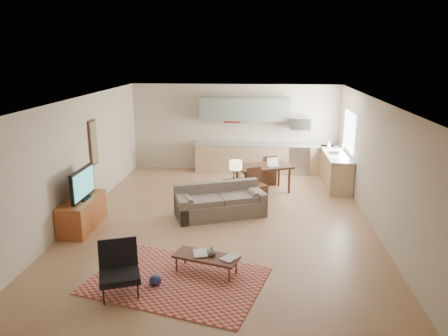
# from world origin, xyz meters

# --- Properties ---
(room) EXTENTS (9.00, 9.00, 9.00)m
(room) POSITION_xyz_m (0.00, 0.00, 1.35)
(room) COLOR #936949
(room) RESTS_ON ground
(kitchen_counter_back) EXTENTS (4.26, 0.64, 0.92)m
(kitchen_counter_back) POSITION_xyz_m (0.90, 4.18, 0.46)
(kitchen_counter_back) COLOR #9F825C
(kitchen_counter_back) RESTS_ON ground
(kitchen_counter_right) EXTENTS (0.64, 2.26, 0.92)m
(kitchen_counter_right) POSITION_xyz_m (2.93, 3.00, 0.46)
(kitchen_counter_right) COLOR #9F825C
(kitchen_counter_right) RESTS_ON ground
(kitchen_range) EXTENTS (0.62, 0.62, 0.90)m
(kitchen_range) POSITION_xyz_m (2.00, 4.18, 0.45)
(kitchen_range) COLOR #A5A8AD
(kitchen_range) RESTS_ON ground
(kitchen_microwave) EXTENTS (0.62, 0.40, 0.35)m
(kitchen_microwave) POSITION_xyz_m (2.00, 4.20, 1.55)
(kitchen_microwave) COLOR #A5A8AD
(kitchen_microwave) RESTS_ON room
(upper_cabinets) EXTENTS (2.80, 0.34, 0.70)m
(upper_cabinets) POSITION_xyz_m (0.30, 4.33, 1.95)
(upper_cabinets) COLOR slate
(upper_cabinets) RESTS_ON room
(window_right) EXTENTS (0.02, 1.40, 1.05)m
(window_right) POSITION_xyz_m (3.23, 3.00, 1.55)
(window_right) COLOR white
(window_right) RESTS_ON room
(wall_art_left) EXTENTS (0.06, 0.42, 1.10)m
(wall_art_left) POSITION_xyz_m (-3.21, 0.90, 1.55)
(wall_art_left) COLOR #9A8943
(wall_art_left) RESTS_ON room
(triptych) EXTENTS (1.70, 0.04, 0.50)m
(triptych) POSITION_xyz_m (-0.10, 4.47, 1.75)
(triptych) COLOR beige
(triptych) RESTS_ON room
(rug) EXTENTS (3.16, 2.57, 0.02)m
(rug) POSITION_xyz_m (-0.53, -2.69, 0.01)
(rug) COLOR maroon
(rug) RESTS_ON floor
(sofa) EXTENTS (2.29, 1.62, 0.73)m
(sofa) POSITION_xyz_m (-0.09, 0.31, 0.37)
(sofa) COLOR #665A4E
(sofa) RESTS_ON floor
(coffee_table) EXTENTS (1.19, 0.75, 0.34)m
(coffee_table) POSITION_xyz_m (-0.08, -2.40, 0.17)
(coffee_table) COLOR #49291C
(coffee_table) RESTS_ON floor
(book_a) EXTENTS (0.36, 0.41, 0.03)m
(book_a) POSITION_xyz_m (-0.30, -2.38, 0.35)
(book_a) COLOR maroon
(book_a) RESTS_ON coffee_table
(book_b) EXTENTS (0.51, 0.52, 0.02)m
(book_b) POSITION_xyz_m (0.25, -2.41, 0.34)
(book_b) COLOR navy
(book_b) RESTS_ON coffee_table
(vase) EXTENTS (0.19, 0.19, 0.16)m
(vase) POSITION_xyz_m (0.02, -2.39, 0.41)
(vase) COLOR black
(vase) RESTS_ON coffee_table
(armchair) EXTENTS (0.91, 0.91, 0.81)m
(armchair) POSITION_xyz_m (-1.33, -3.16, 0.40)
(armchair) COLOR black
(armchair) RESTS_ON floor
(tv_credenza) EXTENTS (0.55, 1.43, 0.66)m
(tv_credenza) POSITION_xyz_m (-2.95, -0.65, 0.33)
(tv_credenza) COLOR brown
(tv_credenza) RESTS_ON floor
(tv) EXTENTS (0.11, 1.10, 0.66)m
(tv) POSITION_xyz_m (-2.90, -0.65, 0.99)
(tv) COLOR black
(tv) RESTS_ON tv_credenza
(console_table) EXTENTS (0.64, 0.54, 0.63)m
(console_table) POSITION_xyz_m (0.21, 1.13, 0.31)
(console_table) COLOR #372015
(console_table) RESTS_ON floor
(table_lamp) EXTENTS (0.40, 0.40, 0.50)m
(table_lamp) POSITION_xyz_m (0.21, 1.13, 0.88)
(table_lamp) COLOR beige
(table_lamp) RESTS_ON console_table
(dining_table) EXTENTS (1.66, 1.35, 0.74)m
(dining_table) POSITION_xyz_m (0.89, 2.19, 0.37)
(dining_table) COLOR #372015
(dining_table) RESTS_ON floor
(dining_chair_near) EXTENTS (0.56, 0.57, 0.85)m
(dining_chair_near) POSITION_xyz_m (0.75, 1.44, 0.42)
(dining_chair_near) COLOR #372015
(dining_chair_near) RESTS_ON floor
(dining_chair_far) EXTENTS (0.52, 0.53, 0.87)m
(dining_chair_far) POSITION_xyz_m (1.03, 2.94, 0.43)
(dining_chair_far) COLOR #372015
(dining_chair_far) RESTS_ON floor
(laptop) EXTENTS (0.37, 0.33, 0.23)m
(laptop) POSITION_xyz_m (1.18, 2.09, 0.85)
(laptop) COLOR #A5A8AD
(laptop) RESTS_ON dining_table
(soap_bottle) EXTENTS (0.09, 0.09, 0.19)m
(soap_bottle) POSITION_xyz_m (2.83, 3.80, 1.02)
(soap_bottle) COLOR beige
(soap_bottle) RESTS_ON kitchen_counter_right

